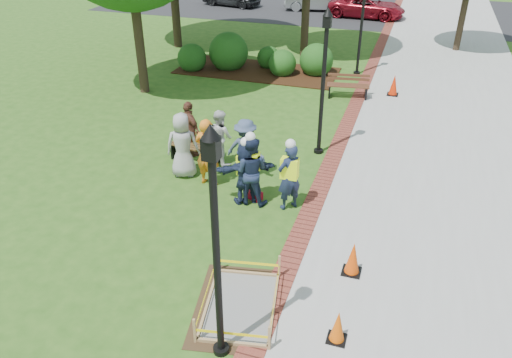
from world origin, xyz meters
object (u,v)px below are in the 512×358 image
(hivis_worker_b, at_px, (289,175))
(hivis_worker_c, at_px, (251,169))
(bench_near, at_px, (195,153))
(lamp_near, at_px, (215,235))
(wet_concrete_pad, at_px, (240,298))
(hivis_worker_a, at_px, (246,171))
(cone_front, at_px, (338,327))

(hivis_worker_b, bearing_deg, hivis_worker_c, -176.70)
(bench_near, distance_m, lamp_near, 7.49)
(wet_concrete_pad, xyz_separation_m, hivis_worker_a, (-1.13, 3.59, 0.67))
(wet_concrete_pad, bearing_deg, bench_near, 122.09)
(wet_concrete_pad, xyz_separation_m, cone_front, (1.88, -0.23, 0.09))
(bench_near, relative_size, hivis_worker_a, 0.88)
(lamp_near, relative_size, hivis_worker_c, 2.18)
(bench_near, bearing_deg, cone_front, -46.64)
(hivis_worker_a, bearing_deg, bench_near, 142.50)
(wet_concrete_pad, distance_m, hivis_worker_c, 3.82)
(bench_near, relative_size, cone_front, 2.39)
(hivis_worker_a, xyz_separation_m, hivis_worker_c, (0.12, 0.02, 0.06))
(wet_concrete_pad, height_order, hivis_worker_a, hivis_worker_a)
(lamp_near, height_order, hivis_worker_b, lamp_near)
(cone_front, relative_size, hivis_worker_a, 0.37)
(bench_near, bearing_deg, wet_concrete_pad, -57.91)
(bench_near, bearing_deg, hivis_worker_a, -37.50)
(wet_concrete_pad, xyz_separation_m, bench_near, (-3.29, 5.24, 0.03))
(lamp_near, bearing_deg, cone_front, 25.08)
(cone_front, bearing_deg, wet_concrete_pad, 172.94)
(bench_near, distance_m, hivis_worker_c, 2.89)
(wet_concrete_pad, distance_m, lamp_near, 2.50)
(bench_near, height_order, lamp_near, lamp_near)
(bench_near, distance_m, hivis_worker_b, 3.67)
(cone_front, distance_m, lamp_near, 2.97)
(hivis_worker_a, bearing_deg, hivis_worker_b, 3.75)
(wet_concrete_pad, relative_size, hivis_worker_a, 1.43)
(lamp_near, relative_size, hivis_worker_a, 2.36)
(hivis_worker_b, bearing_deg, wet_concrete_pad, -89.35)
(hivis_worker_c, bearing_deg, hivis_worker_b, 3.30)
(cone_front, bearing_deg, bench_near, 133.36)
(cone_front, xyz_separation_m, lamp_near, (-1.84, -0.86, 2.16))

